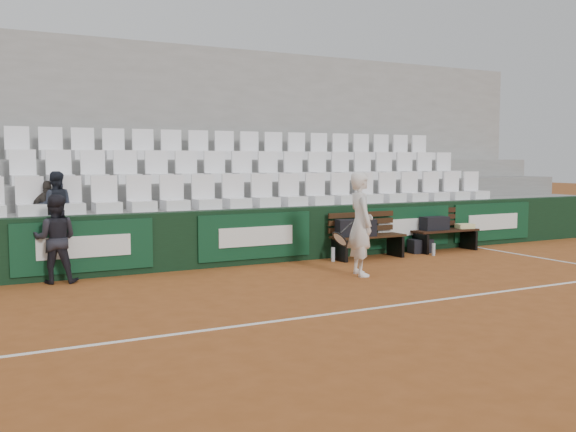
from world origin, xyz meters
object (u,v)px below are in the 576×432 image
object	(u,v)px
sports_bag_left	(356,228)
sports_bag_ground	(420,246)
spectator_c	(55,179)
bench_left	(368,247)
water_bottle_far	(434,249)
spectator_b	(48,184)
bench_right	(445,240)
ball_kid	(55,239)
sports_bag_right	(434,223)
water_bottle_near	(333,254)
tennis_player	(361,224)

from	to	relation	value
sports_bag_left	sports_bag_ground	bearing A→B (deg)	4.31
spectator_c	bench_left	bearing A→B (deg)	-177.14
water_bottle_far	spectator_c	size ratio (longest dim) A/B	0.21
spectator_c	spectator_b	bearing A→B (deg)	13.10
bench_right	spectator_b	distance (m)	7.82
bench_right	sports_bag_ground	world-z (taller)	bench_right
ball_kid	spectator_c	world-z (taller)	spectator_c
bench_right	sports_bag_left	distance (m)	2.32
sports_bag_right	bench_left	bearing A→B (deg)	-175.52
spectator_b	bench_left	bearing A→B (deg)	179.39
sports_bag_left	spectator_b	distance (m)	5.53
bench_left	water_bottle_far	world-z (taller)	bench_left
sports_bag_ground	water_bottle_near	size ratio (longest dim) A/B	1.74
tennis_player	ball_kid	bearing A→B (deg)	159.92
sports_bag_left	water_bottle_far	size ratio (longest dim) A/B	3.00
water_bottle_far	sports_bag_left	bearing A→B (deg)	169.67
water_bottle_near	sports_bag_right	bearing A→B (deg)	2.98
tennis_player	sports_bag_left	bearing A→B (deg)	58.77
sports_bag_left	spectator_b	bearing A→B (deg)	169.36
bench_left	sports_bag_right	bearing A→B (deg)	4.48
spectator_b	sports_bag_left	bearing A→B (deg)	178.79
sports_bag_left	ball_kid	size ratio (longest dim) A/B	0.54
spectator_c	sports_bag_left	bearing A→B (deg)	-177.77
spectator_c	tennis_player	bearing A→B (deg)	163.90
spectator_b	tennis_player	bearing A→B (deg)	160.85
sports_bag_ground	bench_right	bearing A→B (deg)	-2.25
spectator_c	water_bottle_far	bearing A→B (deg)	-177.64
ball_kid	spectator_b	size ratio (longest dim) A/B	1.36
bench_left	spectator_c	distance (m)	5.80
bench_right	sports_bag_right	distance (m)	0.44
sports_bag_left	water_bottle_near	size ratio (longest dim) A/B	2.80
spectator_c	sports_bag_right	bearing A→B (deg)	-173.67
bench_left	tennis_player	distance (m)	1.96
bench_right	sports_bag_right	world-z (taller)	sports_bag_right
bench_left	water_bottle_near	xyz separation A→B (m)	(-0.79, 0.00, -0.09)
water_bottle_far	water_bottle_near	bearing A→B (deg)	171.74
bench_right	tennis_player	world-z (taller)	tennis_player
sports_bag_left	sports_bag_right	xyz separation A→B (m)	(2.04, 0.14, -0.02)
sports_bag_ground	spectator_c	world-z (taller)	spectator_c
sports_bag_left	spectator_c	xyz separation A→B (m)	(-5.25, 1.01, 0.97)
ball_kid	sports_bag_right	bearing A→B (deg)	-162.93
bench_right	spectator_c	xyz separation A→B (m)	(-7.54, 0.91, 1.35)
water_bottle_far	sports_bag_ground	bearing A→B (deg)	87.15
water_bottle_near	sports_bag_left	bearing A→B (deg)	-1.28
sports_bag_right	water_bottle_far	bearing A→B (deg)	-131.47
bench_right	sports_bag_left	world-z (taller)	sports_bag_left
water_bottle_near	tennis_player	distance (m)	1.66
bench_right	water_bottle_far	bearing A→B (deg)	-147.90
sports_bag_right	tennis_player	world-z (taller)	tennis_player
ball_kid	sports_bag_left	bearing A→B (deg)	-164.64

